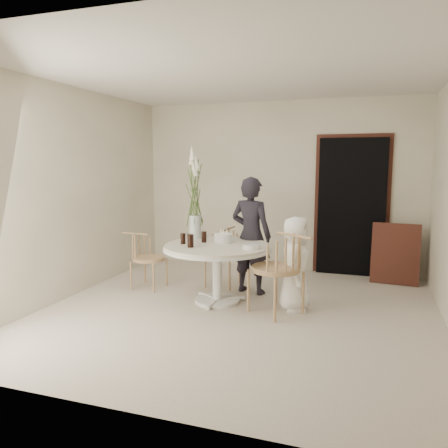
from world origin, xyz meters
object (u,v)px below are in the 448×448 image
(girl, at_px, (251,235))
(table, at_px, (217,254))
(chair_left, at_px, (142,252))
(flower_vase, at_px, (195,197))
(chair_right, at_px, (285,262))
(birthday_cake, at_px, (223,238))
(chair_far, at_px, (226,248))
(boy, at_px, (295,264))

(girl, bearing_deg, table, 73.86)
(chair_left, xyz_separation_m, girl, (1.50, 0.24, 0.28))
(flower_vase, bearing_deg, chair_right, -23.57)
(chair_right, relative_size, birthday_cake, 4.23)
(table, distance_m, birthday_cake, 0.24)
(chair_right, relative_size, flower_vase, 0.79)
(birthday_cake, bearing_deg, table, -96.76)
(table, xyz_separation_m, chair_far, (-0.16, 0.82, -0.10))
(flower_vase, bearing_deg, girl, 14.58)
(table, xyz_separation_m, chair_right, (0.88, -0.23, 0.01))
(chair_right, bearing_deg, boy, -163.00)
(chair_right, height_order, boy, boy)
(table, relative_size, chair_left, 1.73)
(table, relative_size, flower_vase, 1.08)
(boy, bearing_deg, flower_vase, 73.19)
(chair_left, distance_m, boy, 2.19)
(chair_right, xyz_separation_m, boy, (0.08, 0.26, -0.07))
(boy, bearing_deg, girl, 49.11)
(girl, height_order, flower_vase, flower_vase)
(chair_right, height_order, girl, girl)
(chair_far, distance_m, boy, 1.38)
(girl, distance_m, birthday_cake, 0.44)
(boy, bearing_deg, chair_right, 158.76)
(table, bearing_deg, chair_far, 101.00)
(birthday_cake, bearing_deg, girl, 52.97)
(flower_vase, bearing_deg, chair_left, -176.45)
(table, bearing_deg, girl, 61.33)
(table, distance_m, girl, 0.62)
(girl, relative_size, flower_vase, 1.26)
(boy, relative_size, flower_vase, 0.91)
(chair_far, relative_size, flower_vase, 0.65)
(chair_right, xyz_separation_m, flower_vase, (-1.31, 0.57, 0.65))
(chair_right, bearing_deg, girl, -107.85)
(chair_far, relative_size, chair_right, 0.83)
(table, height_order, flower_vase, flower_vase)
(chair_far, distance_m, chair_left, 1.18)
(boy, distance_m, birthday_cake, 0.98)
(table, bearing_deg, boy, 1.33)
(table, relative_size, birthday_cake, 5.79)
(table, height_order, chair_right, chair_right)
(chair_far, xyz_separation_m, flower_vase, (-0.27, -0.48, 0.76))
(chair_right, bearing_deg, table, -70.65)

